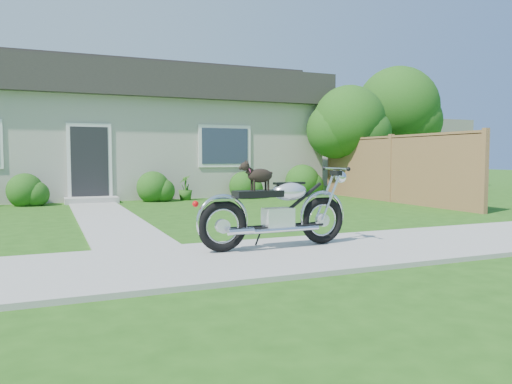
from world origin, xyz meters
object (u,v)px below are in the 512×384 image
Objects in this scene: house at (127,131)px; motorcycle_with_dog at (278,210)px; potted_plant_right at (185,188)px; tree_near at (354,125)px; tree_far at (402,111)px; fence at (391,168)px.

house is 11.76m from motorcycle_with_dog.
potted_plant_right is at bearing -71.97° from house.
tree_near reaches higher than potted_plant_right.
house reaches higher than tree_near.
house is at bearing 163.72° from tree_far.
tree_near reaches higher than fence.
fence is 5.92m from potted_plant_right.
fence is 9.05× the size of potted_plant_right.
tree_near is 0.78× the size of tree_far.
fence is (6.30, -6.24, -1.22)m from house.
house reaches higher than fence.
potted_plant_right is (-5.18, 2.80, -0.57)m from fence.
potted_plant_right is at bearing 175.19° from tree_near.
motorcycle_with_dog is at bearing -129.56° from tree_near.
tree_far is 6.25× the size of potted_plant_right.
tree_near reaches higher than motorcycle_with_dog.
fence reaches higher than motorcycle_with_dog.
fence is 2.98× the size of motorcycle_with_dog.
house is 8.96m from fence.
potted_plant_right is (-5.49, 0.46, -1.93)m from tree_near.
fence is 5.11m from tree_far.
motorcycle_with_dog is at bearing -96.25° from potted_plant_right.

